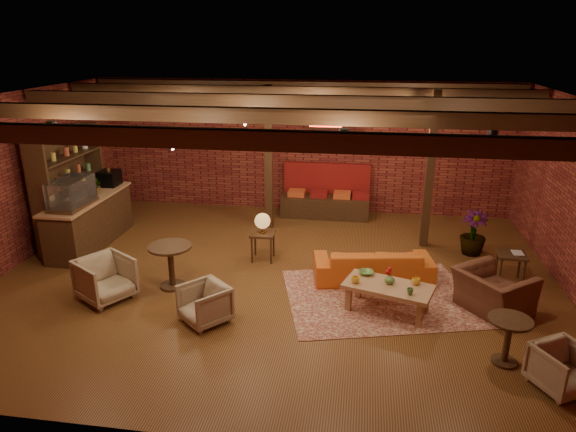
# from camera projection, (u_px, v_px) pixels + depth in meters

# --- Properties ---
(floor) EXTENTS (10.00, 10.00, 0.00)m
(floor) POSITION_uv_depth(u_px,v_px,m) (276.00, 278.00, 9.33)
(floor) COLOR #442511
(floor) RESTS_ON ground
(ceiling) EXTENTS (10.00, 8.00, 0.02)m
(ceiling) POSITION_uv_depth(u_px,v_px,m) (274.00, 99.00, 8.27)
(ceiling) COLOR black
(ceiling) RESTS_ON wall_back
(wall_back) EXTENTS (10.00, 0.02, 3.20)m
(wall_back) POSITION_uv_depth(u_px,v_px,m) (304.00, 147.00, 12.53)
(wall_back) COLOR maroon
(wall_back) RESTS_ON ground
(wall_front) EXTENTS (10.00, 0.02, 3.20)m
(wall_front) POSITION_uv_depth(u_px,v_px,m) (206.00, 310.00, 5.07)
(wall_front) COLOR maroon
(wall_front) RESTS_ON ground
(wall_left) EXTENTS (0.02, 8.00, 3.20)m
(wall_left) POSITION_uv_depth(u_px,v_px,m) (10.00, 182.00, 9.51)
(wall_left) COLOR maroon
(wall_left) RESTS_ON ground
(ceiling_beams) EXTENTS (9.80, 6.40, 0.22)m
(ceiling_beams) POSITION_uv_depth(u_px,v_px,m) (275.00, 107.00, 8.31)
(ceiling_beams) COLOR #311B10
(ceiling_beams) RESTS_ON ceiling
(ceiling_pipe) EXTENTS (9.60, 0.12, 0.12)m
(ceiling_pipe) POSITION_uv_depth(u_px,v_px,m) (289.00, 108.00, 9.88)
(ceiling_pipe) COLOR black
(ceiling_pipe) RESTS_ON ceiling
(post_left) EXTENTS (0.16, 0.16, 3.20)m
(post_left) POSITION_uv_depth(u_px,v_px,m) (269.00, 159.00, 11.31)
(post_left) COLOR #311B10
(post_left) RESTS_ON ground
(post_right) EXTENTS (0.16, 0.16, 3.20)m
(post_right) POSITION_uv_depth(u_px,v_px,m) (430.00, 171.00, 10.27)
(post_right) COLOR #311B10
(post_right) RESTS_ON ground
(service_counter) EXTENTS (0.80, 2.50, 1.60)m
(service_counter) POSITION_uv_depth(u_px,v_px,m) (88.00, 209.00, 10.58)
(service_counter) COLOR #311B10
(service_counter) RESTS_ON ground
(plant_counter) EXTENTS (0.35, 0.39, 0.30)m
(plant_counter) POSITION_uv_depth(u_px,v_px,m) (95.00, 187.00, 10.61)
(plant_counter) COLOR #337F33
(plant_counter) RESTS_ON service_counter
(shelving_hutch) EXTENTS (0.52, 2.00, 2.40)m
(shelving_hutch) POSITION_uv_depth(u_px,v_px,m) (70.00, 188.00, 10.60)
(shelving_hutch) COLOR #311B10
(shelving_hutch) RESTS_ON ground
(banquette) EXTENTS (2.10, 0.70, 1.00)m
(banquette) POSITION_uv_depth(u_px,v_px,m) (325.00, 196.00, 12.39)
(banquette) COLOR maroon
(banquette) RESTS_ON ground
(service_sign) EXTENTS (0.86, 0.06, 0.30)m
(service_sign) POSITION_uv_depth(u_px,v_px,m) (326.00, 123.00, 11.36)
(service_sign) COLOR #FF3119
(service_sign) RESTS_ON ceiling
(ceiling_spotlights) EXTENTS (6.40, 4.40, 0.28)m
(ceiling_spotlights) POSITION_uv_depth(u_px,v_px,m) (275.00, 120.00, 8.38)
(ceiling_spotlights) COLOR black
(ceiling_spotlights) RESTS_ON ceiling
(rug) EXTENTS (3.59, 3.07, 0.01)m
(rug) POSITION_uv_depth(u_px,v_px,m) (380.00, 297.00, 8.65)
(rug) COLOR maroon
(rug) RESTS_ON floor
(sofa) EXTENTS (2.19, 1.15, 0.61)m
(sofa) POSITION_uv_depth(u_px,v_px,m) (373.00, 264.00, 9.19)
(sofa) COLOR #CC5B1C
(sofa) RESTS_ON floor
(coffee_table) EXTENTS (1.50, 1.06, 0.72)m
(coffee_table) POSITION_uv_depth(u_px,v_px,m) (387.00, 288.00, 8.09)
(coffee_table) COLOR #A5754D
(coffee_table) RESTS_ON floor
(side_table_lamp) EXTENTS (0.47, 0.47, 0.96)m
(side_table_lamp) POSITION_uv_depth(u_px,v_px,m) (263.00, 225.00, 9.87)
(side_table_lamp) COLOR #311B10
(side_table_lamp) RESTS_ON floor
(round_table_left) EXTENTS (0.75, 0.75, 0.78)m
(round_table_left) POSITION_uv_depth(u_px,v_px,m) (171.00, 259.00, 8.85)
(round_table_left) COLOR #311B10
(round_table_left) RESTS_ON floor
(armchair_a) EXTENTS (1.03, 1.05, 0.80)m
(armchair_a) POSITION_uv_depth(u_px,v_px,m) (105.00, 277.00, 8.48)
(armchair_a) COLOR beige
(armchair_a) RESTS_ON floor
(armchair_b) EXTENTS (0.89, 0.89, 0.67)m
(armchair_b) POSITION_uv_depth(u_px,v_px,m) (204.00, 302.00, 7.81)
(armchair_b) COLOR beige
(armchair_b) RESTS_ON floor
(armchair_right) EXTENTS (1.18, 1.25, 0.92)m
(armchair_right) POSITION_uv_depth(u_px,v_px,m) (494.00, 285.00, 8.08)
(armchair_right) COLOR brown
(armchair_right) RESTS_ON floor
(side_table_book) EXTENTS (0.52, 0.52, 0.57)m
(side_table_book) POSITION_uv_depth(u_px,v_px,m) (512.00, 255.00, 9.05)
(side_table_book) COLOR #311B10
(side_table_book) RESTS_ON floor
(round_table_right) EXTENTS (0.57, 0.57, 0.67)m
(round_table_right) POSITION_uv_depth(u_px,v_px,m) (508.00, 334.00, 6.78)
(round_table_right) COLOR #311B10
(round_table_right) RESTS_ON floor
(armchair_far) EXTENTS (0.83, 0.82, 0.64)m
(armchair_far) POSITION_uv_depth(u_px,v_px,m) (563.00, 367.00, 6.31)
(armchair_far) COLOR beige
(armchair_far) RESTS_ON floor
(plant_tall) EXTENTS (1.86, 1.86, 2.70)m
(plant_tall) POSITION_uv_depth(u_px,v_px,m) (479.00, 190.00, 9.93)
(plant_tall) COLOR #4C7F4C
(plant_tall) RESTS_ON floor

